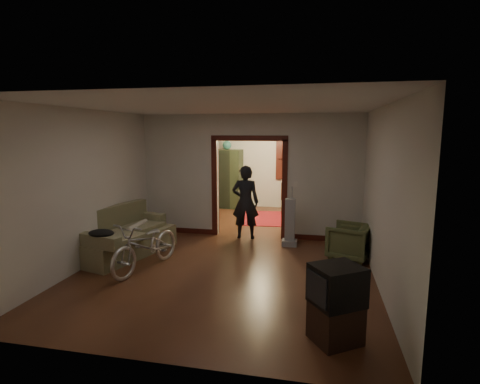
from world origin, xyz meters
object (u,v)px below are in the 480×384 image
(bicycle, at_px, (146,245))
(sofa, at_px, (126,231))
(locker, at_px, (227,179))
(armchair, at_px, (349,241))
(person, at_px, (245,202))
(desk, at_px, (304,200))

(bicycle, bearing_deg, sofa, 152.25)
(sofa, bearing_deg, locker, 95.33)
(bicycle, distance_m, armchair, 3.76)
(armchair, xyz_separation_m, person, (-2.21, 0.98, 0.50))
(armchair, distance_m, locker, 5.54)
(locker, height_order, desk, locker)
(sofa, height_order, person, person)
(bicycle, distance_m, locker, 5.64)
(bicycle, distance_m, desk, 6.11)
(sofa, bearing_deg, person, 53.16)
(sofa, bearing_deg, bicycle, -26.56)
(sofa, xyz_separation_m, person, (2.07, 1.63, 0.36))
(armchair, height_order, locker, locker)
(locker, distance_m, desk, 2.49)
(sofa, bearing_deg, armchair, 23.58)
(locker, xyz_separation_m, desk, (2.42, -0.05, -0.60))
(bicycle, xyz_separation_m, armchair, (3.52, 1.32, -0.10))
(sofa, relative_size, person, 1.23)
(sofa, distance_m, bicycle, 1.02)
(desk, bearing_deg, bicycle, -120.68)
(armchair, bearing_deg, bicycle, -49.75)
(armchair, height_order, person, person)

